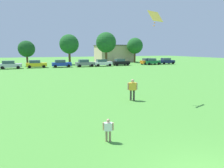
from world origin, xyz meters
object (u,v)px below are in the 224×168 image
at_px(kite, 155,17).
at_px(parked_car_blue_2, 61,63).
at_px(parked_car_white_4, 103,63).
at_px(child_kite_flyer, 108,128).
at_px(parked_car_green_7, 152,61).
at_px(parked_car_black_5, 121,62).
at_px(parked_car_navy_8, 166,61).
at_px(tree_right, 106,43).
at_px(parked_car_silver_0, 10,65).
at_px(parked_car_yellow_1, 36,64).
at_px(tree_center, 69,44).
at_px(adult_bystander, 132,88).
at_px(parked_car_gray_3, 85,63).
at_px(tree_left, 27,49).
at_px(parked_car_orange_6, 148,61).
at_px(tree_far_right, 135,46).

distance_m(kite, parked_car_blue_2, 33.84).
relative_size(kite, parked_car_white_4, 0.32).
bearing_deg(child_kite_flyer, parked_car_green_7, 78.98).
distance_m(parked_car_black_5, parked_car_navy_8, 13.78).
xyz_separation_m(child_kite_flyer, tree_right, (16.07, 45.78, 5.30)).
height_order(parked_car_silver_0, parked_car_white_4, same).
height_order(parked_car_yellow_1, tree_center, tree_center).
bearing_deg(adult_bystander, tree_right, 88.99).
xyz_separation_m(parked_car_gray_3, parked_car_white_4, (4.37, -0.14, 0.00)).
distance_m(child_kite_flyer, tree_left, 45.52).
xyz_separation_m(parked_car_yellow_1, parked_car_black_5, (20.01, -0.77, 0.00)).
bearing_deg(parked_car_blue_2, parked_car_silver_0, 179.90).
bearing_deg(parked_car_navy_8, parked_car_blue_2, 179.49).
relative_size(parked_car_yellow_1, parked_car_gray_3, 1.00).
relative_size(parked_car_yellow_1, tree_left, 0.70).
height_order(parked_car_blue_2, parked_car_black_5, same).
relative_size(parked_car_silver_0, tree_left, 0.70).
bearing_deg(parked_car_black_5, parked_car_blue_2, 179.24).
bearing_deg(parked_car_blue_2, parked_car_white_4, -4.04).
height_order(parked_car_white_4, tree_right, tree_right).
relative_size(parked_car_blue_2, parked_car_gray_3, 1.00).
distance_m(parked_car_yellow_1, parked_car_green_7, 28.91).
bearing_deg(parked_car_blue_2, tree_left, 139.17).
relative_size(parked_car_white_4, tree_right, 0.49).
relative_size(parked_car_orange_6, parked_car_green_7, 1.00).
xyz_separation_m(parked_car_silver_0, parked_car_orange_6, (33.27, 0.08, 0.00)).
distance_m(child_kite_flyer, parked_car_white_4, 40.18).
bearing_deg(parked_car_orange_6, parked_car_white_4, -176.59).
height_order(parked_car_silver_0, parked_car_gray_3, same).
height_order(parked_car_silver_0, parked_car_yellow_1, same).
distance_m(parked_car_blue_2, parked_car_black_5, 14.66).
distance_m(child_kite_flyer, adult_bystander, 7.41).
relative_size(parked_car_silver_0, parked_car_green_7, 1.00).
xyz_separation_m(parked_car_silver_0, parked_car_black_5, (25.10, -0.21, 0.00)).
bearing_deg(tree_right, parked_car_yellow_1, -161.25).
relative_size(parked_car_gray_3, tree_right, 0.49).
height_order(parked_car_navy_8, tree_far_right, tree_far_right).
distance_m(parked_car_yellow_1, parked_car_gray_3, 10.70).
height_order(parked_car_white_4, tree_center, tree_center).
relative_size(child_kite_flyer, parked_car_white_4, 0.24).
height_order(tree_left, tree_center, tree_center).
height_order(parked_car_silver_0, tree_left, tree_left).
height_order(parked_car_orange_6, tree_far_right, tree_far_right).
bearing_deg(tree_right, parked_car_gray_3, -137.01).
height_order(child_kite_flyer, tree_left, tree_left).
xyz_separation_m(adult_bystander, tree_right, (11.83, 39.72, 4.91)).
distance_m(parked_car_silver_0, parked_car_yellow_1, 5.12).
relative_size(tree_right, tree_far_right, 1.16).
height_order(parked_car_yellow_1, parked_car_orange_6, same).
bearing_deg(tree_right, parked_car_orange_6, -35.40).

